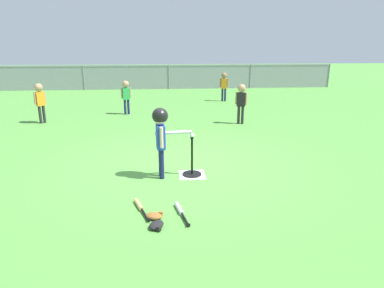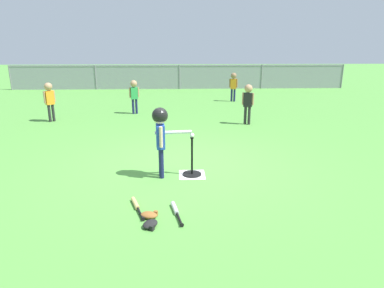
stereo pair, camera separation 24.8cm
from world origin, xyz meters
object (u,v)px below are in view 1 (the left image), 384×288
fielder_deep_center (126,93)px  glove_by_plate (157,225)px  fielder_deep_left (40,98)px  glove_near_bats (154,216)px  spare_bat_wood (140,206)px  fielder_near_left (241,98)px  spare_bat_silver (180,211)px  baseball_on_tee (192,135)px  batter_child (161,129)px  fielder_deep_right (224,83)px  batting_tee (192,169)px

fielder_deep_center → glove_by_plate: bearing=-81.7°
fielder_deep_left → glove_near_bats: (3.21, -5.66, -0.67)m
spare_bat_wood → fielder_near_left: bearing=62.7°
spare_bat_silver → spare_bat_wood: (-0.54, 0.16, 0.00)m
baseball_on_tee → spare_bat_wood: size_ratio=0.12×
fielder_near_left → glove_by_plate: bearing=-112.9°
glove_near_bats → fielder_near_left: bearing=65.8°
batter_child → spare_bat_silver: bearing=-79.4°
baseball_on_tee → fielder_deep_left: size_ratio=0.07×
fielder_deep_center → glove_near_bats: (0.98, -6.67, -0.64)m
fielder_deep_center → fielder_deep_right: (3.47, 2.19, 0.02)m
baseball_on_tee → fielder_near_left: 4.01m
fielder_deep_center → spare_bat_silver: size_ratio=1.72×
baseball_on_tee → spare_bat_wood: baseball_on_tee is taller
fielder_deep_center → fielder_deep_left: size_ratio=0.95×
batting_tee → glove_near_bats: size_ratio=2.54×
fielder_deep_center → glove_near_bats: bearing=-81.7°
spare_bat_wood → glove_near_bats: size_ratio=2.36×
fielder_deep_left → glove_by_plate: fielder_deep_left is taller
batting_tee → fielder_near_left: fielder_near_left is taller
batting_tee → spare_bat_wood: size_ratio=1.08×
batting_tee → fielder_near_left: size_ratio=0.61×
fielder_deep_left → spare_bat_silver: fielder_deep_left is taller
batter_child → fielder_near_left: (2.18, 3.70, -0.13)m
spare_bat_silver → glove_near_bats: bearing=-160.6°
fielder_deep_right → fielder_deep_center: bearing=-147.7°
fielder_deep_right → batting_tee: bearing=-104.2°
batting_tee → fielder_deep_center: fielder_deep_center is taller
batter_child → spare_bat_wood: bearing=-105.5°
batting_tee → spare_bat_silver: (-0.27, -1.32, -0.07)m
batting_tee → glove_by_plate: (-0.58, -1.67, -0.07)m
baseball_on_tee → fielder_deep_left: (-3.83, 4.22, 0.01)m
fielder_deep_left → glove_near_bats: fielder_deep_left is taller
fielder_deep_center → spare_bat_wood: size_ratio=1.70×
fielder_deep_center → fielder_deep_left: 2.45m
fielder_deep_center → spare_bat_wood: fielder_deep_center is taller
batting_tee → spare_bat_wood: batting_tee is taller
fielder_near_left → fielder_deep_left: bearing=174.1°
fielder_deep_right → spare_bat_silver: (-2.15, -8.74, -0.66)m
batter_child → fielder_deep_center: bearing=101.6°
fielder_deep_left → spare_bat_wood: size_ratio=1.79×
spare_bat_silver → glove_by_plate: size_ratio=2.26×
fielder_near_left → fielder_deep_right: (0.21, 3.77, -0.01)m
spare_bat_wood → glove_near_bats: (0.20, -0.28, 0.01)m
batter_child → spare_bat_silver: size_ratio=1.93×
baseball_on_tee → glove_by_plate: size_ratio=0.27×
baseball_on_tee → fielder_deep_center: bearing=106.9°
fielder_near_left → spare_bat_wood: (-2.48, -4.80, -0.67)m
batting_tee → fielder_deep_right: 7.68m
batter_child → glove_near_bats: bearing=-94.4°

